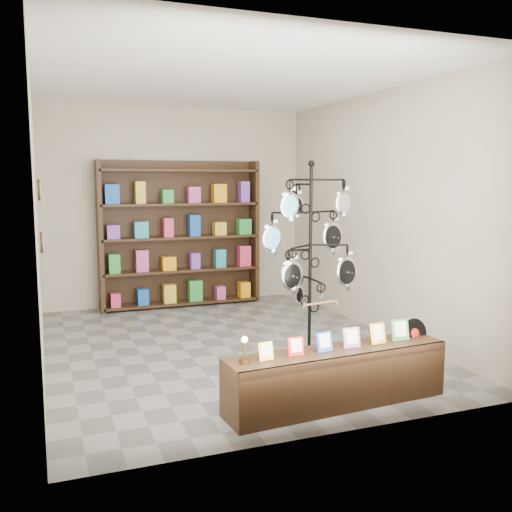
% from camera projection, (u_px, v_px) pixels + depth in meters
% --- Properties ---
extents(ground, '(5.00, 5.00, 0.00)m').
position_uv_depth(ground, '(227.00, 345.00, 6.63)').
color(ground, slate).
rests_on(ground, ground).
extents(room_envelope, '(5.00, 5.00, 5.00)m').
position_uv_depth(room_envelope, '(226.00, 185.00, 6.39)').
color(room_envelope, '#B8AD94').
rests_on(room_envelope, ground).
extents(display_tree, '(1.08, 0.98, 2.11)m').
position_uv_depth(display_tree, '(310.00, 245.00, 6.06)').
color(display_tree, black).
rests_on(display_tree, ground).
extents(front_shelf, '(2.02, 0.55, 0.71)m').
position_uv_depth(front_shelf, '(337.00, 377.00, 4.85)').
color(front_shelf, black).
rests_on(front_shelf, ground).
extents(back_shelving, '(2.42, 0.36, 2.20)m').
position_uv_depth(back_shelving, '(180.00, 239.00, 8.62)').
color(back_shelving, black).
rests_on(back_shelving, ground).
extents(wall_clocks, '(0.03, 0.24, 0.84)m').
position_uv_depth(wall_clocks, '(40.00, 216.00, 6.48)').
color(wall_clocks, black).
rests_on(wall_clocks, ground).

